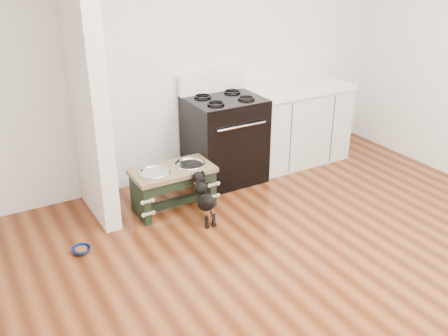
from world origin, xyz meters
TOP-DOWN VIEW (x-y plane):
  - ground at (0.00, 0.00)m, footprint 5.00×5.00m
  - room_shell at (0.00, 0.00)m, footprint 5.00×5.00m
  - partition_wall at (-1.18, 2.10)m, footprint 0.15×0.80m
  - oven_range at (0.25, 2.16)m, footprint 0.76×0.69m
  - cabinet_run at (1.23, 2.18)m, footprint 1.24×0.64m
  - dog_feeder at (-0.52, 1.81)m, footprint 0.79×0.42m
  - puppy at (-0.38, 1.45)m, footprint 0.14×0.40m
  - floor_bowl at (-1.53, 1.51)m, footprint 0.17×0.17m

SIDE VIEW (x-z plane):
  - ground at x=0.00m, z-range 0.00..0.00m
  - floor_bowl at x=-1.53m, z-range 0.00..0.05m
  - puppy at x=-0.38m, z-range 0.02..0.50m
  - dog_feeder at x=-0.52m, z-range 0.08..0.53m
  - cabinet_run at x=1.23m, z-range 0.00..0.91m
  - oven_range at x=0.25m, z-range -0.09..1.05m
  - partition_wall at x=-1.18m, z-range 0.00..2.70m
  - room_shell at x=0.00m, z-range -0.88..4.12m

